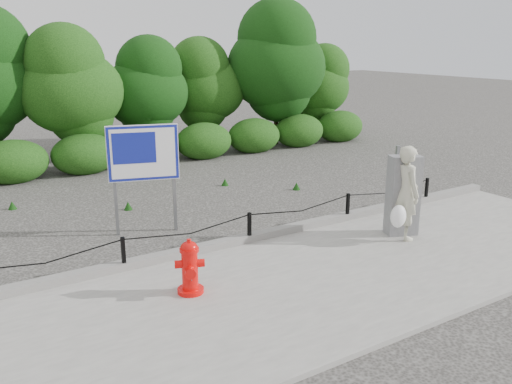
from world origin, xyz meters
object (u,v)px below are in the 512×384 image
object	(u,v)px
pedestrian	(406,194)
advertising_sign	(143,158)
fire_hydrant	(190,268)
utility_cabinet	(403,195)

from	to	relation	value
pedestrian	advertising_sign	bearing A→B (deg)	68.96
fire_hydrant	advertising_sign	world-z (taller)	advertising_sign
pedestrian	utility_cabinet	world-z (taller)	pedestrian
advertising_sign	utility_cabinet	bearing A→B (deg)	-17.80
fire_hydrant	advertising_sign	xyz separation A→B (m)	(0.50, 3.11, 1.09)
utility_cabinet	advertising_sign	distance (m)	5.23
fire_hydrant	utility_cabinet	bearing A→B (deg)	24.78
utility_cabinet	fire_hydrant	bearing A→B (deg)	-156.03
utility_cabinet	advertising_sign	world-z (taller)	advertising_sign
pedestrian	advertising_sign	distance (m)	5.22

